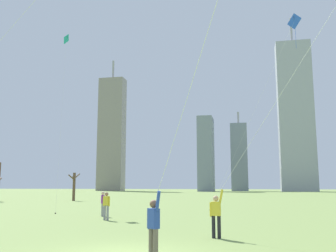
% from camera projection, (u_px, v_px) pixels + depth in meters
% --- Properties ---
extents(kite_flyer_foreground_left_pink, '(6.88, 4.11, 11.38)m').
position_uv_depth(kite_flyer_foreground_left_pink, '(253.00, 152.00, 14.18)').
color(kite_flyer_foreground_left_pink, black).
rests_on(kite_flyer_foreground_left_pink, ground).
extents(kite_flyer_far_back_red, '(4.39, 7.48, 9.73)m').
position_uv_depth(kite_flyer_far_back_red, '(165.00, 187.00, 9.72)').
color(kite_flyer_far_back_red, '#726656').
rests_on(kite_flyer_far_back_red, ground).
extents(bystander_far_off_by_trees, '(0.34, 0.46, 1.62)m').
position_uv_depth(bystander_far_off_by_trees, '(103.00, 202.00, 25.22)').
color(bystander_far_off_by_trees, gray).
rests_on(bystander_far_off_by_trees, ground).
extents(bystander_strolling_midfield, '(0.49, 0.30, 1.62)m').
position_uv_depth(bystander_strolling_midfield, '(106.00, 205.00, 22.51)').
color(bystander_strolling_midfield, gray).
rests_on(bystander_strolling_midfield, ground).
extents(distant_kite_low_near_trees_teal, '(2.49, 5.52, 15.78)m').
position_uv_depth(distant_kite_low_near_trees_teal, '(66.00, 50.00, 34.45)').
color(distant_kite_low_near_trees_teal, teal).
rests_on(distant_kite_low_near_trees_teal, ground).
extents(distant_kite_drifting_right_blue, '(7.49, 3.15, 15.02)m').
position_uv_depth(distant_kite_drifting_right_blue, '(289.00, 35.00, 29.42)').
color(distant_kite_drifting_right_blue, blue).
rests_on(distant_kite_drifting_right_blue, ground).
extents(bare_tree_far_right_edge, '(0.97, 2.17, 3.69)m').
position_uv_depth(bare_tree_far_right_edge, '(74.00, 186.00, 51.03)').
color(bare_tree_far_right_edge, brown).
rests_on(bare_tree_far_right_edge, ground).
extents(skyline_mid_tower_right, '(5.05, 9.43, 25.37)m').
position_uv_depth(skyline_mid_tower_right, '(206.00, 154.00, 131.72)').
color(skyline_mid_tower_right, gray).
rests_on(skyline_mid_tower_right, ground).
extents(skyline_short_annex, '(9.73, 5.55, 51.01)m').
position_uv_depth(skyline_short_annex, '(112.00, 134.00, 147.90)').
color(skyline_short_annex, gray).
rests_on(skyline_short_annex, ground).
extents(skyline_mid_tower_left, '(5.96, 5.72, 29.01)m').
position_uv_depth(skyline_mid_tower_left, '(239.00, 157.00, 140.10)').
color(skyline_mid_tower_left, gray).
rests_on(skyline_mid_tower_left, ground).
extents(skyline_squat_block, '(11.63, 6.74, 61.22)m').
position_uv_depth(skyline_squat_block, '(296.00, 115.00, 132.05)').
color(skyline_squat_block, '#9EA3AD').
rests_on(skyline_squat_block, ground).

